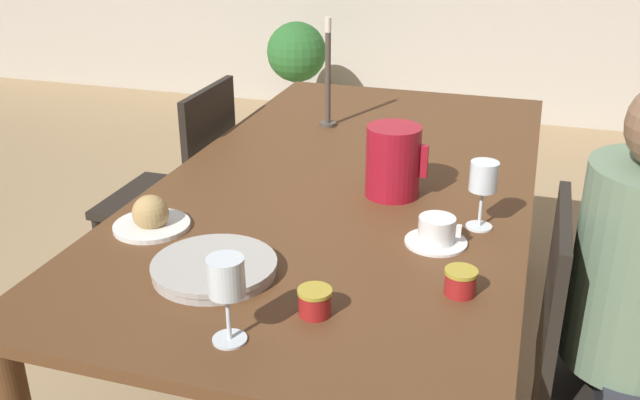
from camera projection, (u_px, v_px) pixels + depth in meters
ground_plane at (347, 376)px, 2.39m from camera, size 20.00×20.00×0.00m
dining_table at (350, 200)px, 2.13m from camera, size 1.04×2.03×0.72m
chair_person_side at (599, 382)px, 1.62m from camera, size 0.42×0.42×0.88m
chair_opposite at (183, 193)px, 2.63m from camera, size 0.42×0.42×0.88m
red_pitcher at (393, 161)px, 1.93m from camera, size 0.17×0.15×0.20m
wine_glass_water at (484, 180)px, 1.73m from camera, size 0.07×0.07×0.17m
wine_glass_juice at (225, 282)px, 1.29m from camera, size 0.07×0.07×0.17m
teacup_near_person at (437, 232)px, 1.69m from camera, size 0.15×0.15×0.07m
serving_tray at (214, 268)px, 1.56m from camera, size 0.28×0.28×0.03m
bread_plate at (151, 218)px, 1.77m from camera, size 0.19×0.19×0.09m
jam_jar_amber at (461, 280)px, 1.48m from camera, size 0.07×0.07×0.06m
jam_jar_red at (315, 300)px, 1.41m from camera, size 0.07×0.07×0.06m
candlestick_tall at (328, 84)px, 2.48m from camera, size 0.06×0.06×0.38m
potted_plant at (297, 63)px, 4.80m from camera, size 0.40×0.40×0.70m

